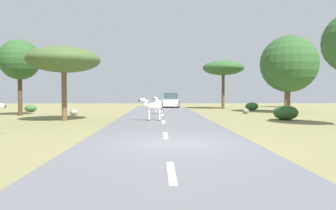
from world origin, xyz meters
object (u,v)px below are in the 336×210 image
zebra_0 (158,103)px  tree_7 (64,60)px  rock_1 (246,111)px  tree_6 (20,60)px  tree_4 (289,64)px  tree_5 (223,68)px  tree_0 (286,85)px  bush_2 (286,113)px  car_0 (171,101)px  bush_0 (252,106)px  zebra_2 (153,107)px  rock_0 (74,112)px  bush_1 (31,108)px

zebra_0 → tree_7: (-5.92, -6.22, 2.91)m
rock_1 → tree_6: bearing=-173.9°
tree_4 → tree_5: bearing=121.0°
tree_0 → bush_2: tree_0 is taller
car_0 → bush_0: bearing=-32.7°
zebra_2 → car_0: bearing=-10.4°
zebra_2 → tree_7: (-5.59, 0.64, 2.91)m
tree_6 → rock_1: size_ratio=10.78×
car_0 → tree_0: tree_0 is taller
zebra_0 → tree_7: size_ratio=0.31×
bush_2 → zebra_2: bearing=-174.2°
car_0 → tree_7: size_ratio=0.96×
zebra_2 → tree_6: bearing=57.3°
car_0 → bush_2: 19.30m
zebra_2 → rock_1: size_ratio=2.79×
bush_0 → tree_0: bearing=48.3°
tree_5 → bush_2: bearing=-86.1°
tree_0 → tree_7: size_ratio=0.72×
car_0 → bush_0: (8.11, -5.98, -0.45)m
zebra_0 → tree_6: 11.37m
car_0 → rock_0: (-8.18, -13.33, -0.62)m
rock_1 → zebra_2: bearing=-136.3°
car_0 → bush_1: car_0 is taller
car_0 → tree_7: tree_7 is taller
tree_6 → tree_7: (4.84, -4.89, -0.51)m
bush_1 → tree_6: bearing=-75.9°
tree_6 → car_0: bearing=47.5°
zebra_0 → bush_2: 10.26m
tree_4 → tree_5: 8.62m
car_0 → tree_7: bearing=-108.4°
zebra_0 → car_0: bearing=-72.9°
bush_2 → rock_1: bush_2 is taller
car_0 → rock_0: 15.65m
zebra_2 → car_0: car_0 is taller
tree_0 → zebra_0: bearing=-140.4°
tree_4 → rock_1: size_ratio=12.62×
tree_4 → bush_1: size_ratio=6.32×
bush_0 → bush_1: bush_0 is taller
zebra_2 → zebra_0: bearing=-7.5°
rock_1 → bush_1: bearing=170.1°
zebra_0 → bush_0: zebra_0 is taller
tree_4 → bush_1: tree_4 is taller
tree_4 → tree_5: (-4.44, 7.38, 0.19)m
bush_2 → zebra_0: bearing=144.3°
bush_1 → rock_0: size_ratio=1.76×
zebra_0 → tree_7: 9.06m
tree_0 → rock_1: 15.47m
tree_0 → tree_5: tree_5 is taller
zebra_0 → bush_2: zebra_0 is taller
tree_7 → zebra_0: bearing=46.4°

